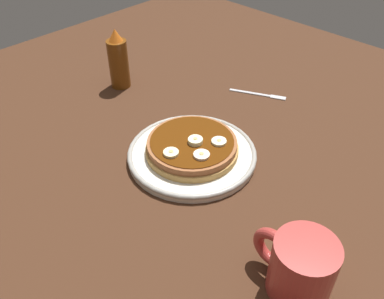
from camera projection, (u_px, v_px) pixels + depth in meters
ground_plane at (192, 164)px, 76.77cm from camera, size 140.00×140.00×3.00cm
plate at (192, 154)px, 75.26cm from camera, size 23.92×23.92×1.67cm
pancake_stack at (193, 146)px, 74.21cm from camera, size 17.51×17.29×2.65cm
banana_slice_0 at (196, 140)px, 72.72cm from camera, size 2.67×2.67×1.08cm
banana_slice_1 at (202, 155)px, 69.83cm from camera, size 2.86×2.86×0.70cm
banana_slice_2 at (170, 152)px, 70.44cm from camera, size 2.72×2.72×0.74cm
banana_slice_3 at (219, 142)px, 72.74cm from camera, size 2.72×2.72×0.70cm
coffee_mug at (300, 266)px, 52.11cm from camera, size 11.88×8.46×8.75cm
fork at (261, 94)px, 92.89cm from camera, size 12.13×6.55×0.50cm
syrup_bottle at (118, 61)px, 92.50cm from camera, size 4.57×4.57×13.97cm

